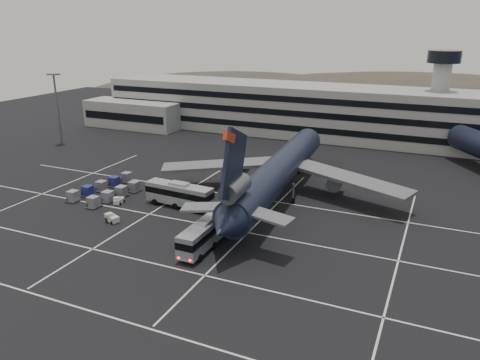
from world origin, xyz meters
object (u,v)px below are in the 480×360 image
object	(u,v)px
bus_near	(205,232)
tug_a	(119,201)
bus_far	(179,194)
trijet_main	(278,171)
uld_cluster	(107,190)

from	to	relation	value
bus_near	tug_a	bearing A→B (deg)	158.45
tug_a	bus_far	bearing A→B (deg)	7.11
trijet_main	bus_far	bearing A→B (deg)	-146.88
tug_a	uld_cluster	xyz separation A→B (m)	(-4.91, 2.94, 0.39)
tug_a	bus_near	bearing A→B (deg)	-31.65
trijet_main	tug_a	xyz separation A→B (m)	(-24.79, -14.02, -4.66)
bus_near	uld_cluster	bearing A→B (deg)	156.62
trijet_main	bus_near	bearing A→B (deg)	-100.94
trijet_main	tug_a	bearing A→B (deg)	-154.42
bus_far	tug_a	distance (m)	11.19
bus_far	uld_cluster	world-z (taller)	bus_far
trijet_main	bus_near	size ratio (longest dim) A/B	4.81
bus_near	uld_cluster	size ratio (longest dim) A/B	0.74
trijet_main	uld_cluster	size ratio (longest dim) A/B	3.54
tug_a	trijet_main	bearing A→B (deg)	19.37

